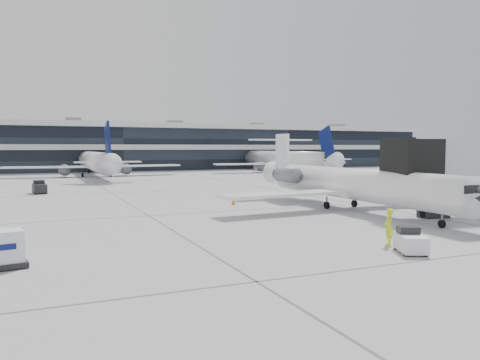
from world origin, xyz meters
name	(u,v)px	position (x,y,z in m)	size (l,w,h in m)	color
ground	(261,209)	(0.00, 0.00, 0.00)	(220.00, 220.00, 0.00)	gray
terminal	(116,149)	(0.00, 82.00, 5.00)	(170.00, 22.00, 10.00)	black
bg_jet_center	(95,176)	(-8.00, 55.00, 0.00)	(32.00, 40.00, 9.60)	white
bg_jet_right	(282,172)	(32.00, 55.00, 0.00)	(32.00, 40.00, 9.60)	white
regional_jet	(349,183)	(6.96, -3.19, 2.37)	(24.09, 29.92, 6.93)	white
ramp_worker	(389,227)	(-0.20, -16.53, 1.03)	(0.75, 0.49, 2.06)	#DDFF1A
baggage_tug	(410,241)	(-0.39, -18.39, 0.59)	(1.97, 2.38, 1.31)	white
cargo_uld	(1,250)	(-19.63, -13.48, 0.84)	(2.28, 1.84, 1.68)	black
traffic_cone	(233,202)	(-0.97, 4.05, 0.28)	(0.54, 0.54, 0.59)	orange
far_tug	(39,188)	(-17.88, 23.11, 0.70)	(1.70, 2.58, 1.55)	black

